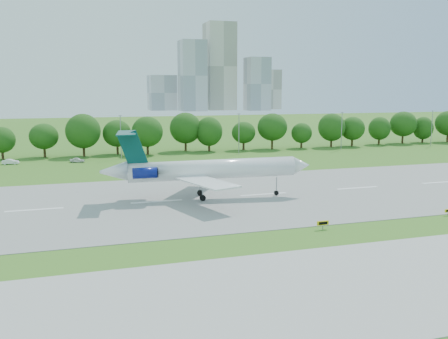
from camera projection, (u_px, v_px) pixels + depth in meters
ground at (331, 231)px, 69.14m from camera, size 600.00×600.00×0.00m
runway at (264, 195)px, 92.67m from camera, size 400.00×45.00×0.08m
taxiway at (418, 276)px, 52.19m from camera, size 400.00×23.00×0.08m
tree_line at (183, 132)px, 154.75m from camera, size 288.40×8.40×10.40m
light_poles at (182, 135)px, 144.57m from camera, size 175.90×0.25×12.19m
skyline at (216, 77)px, 461.76m from camera, size 127.00×52.00×80.00m
airliner at (202, 169)px, 88.57m from camera, size 37.71×27.25×12.40m
taxi_sign_left at (323, 223)px, 69.59m from camera, size 1.76×0.24×1.24m
taxi_sign_centre at (448, 211)px, 77.40m from camera, size 1.46×0.32×1.02m
service_vehicle_a at (10, 162)px, 130.01m from camera, size 4.29×1.92×1.37m
service_vehicle_b at (77, 160)px, 133.34m from camera, size 4.10×2.54×1.30m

